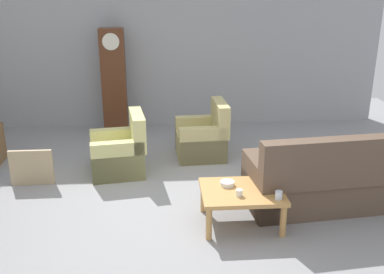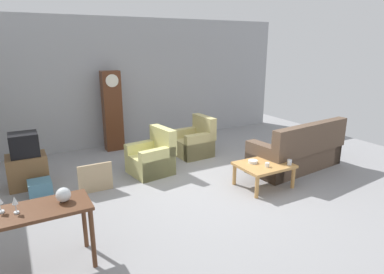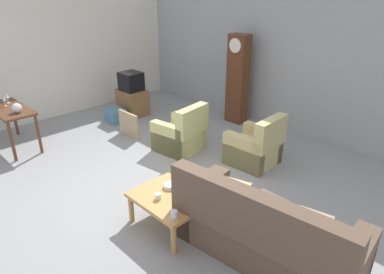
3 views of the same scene
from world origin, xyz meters
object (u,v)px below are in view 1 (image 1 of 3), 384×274
object	(u,v)px
coffee_table_wood	(242,195)
armchair_olive_near	(120,153)
couch_floral	(331,181)
armchair_olive_far	(203,139)
cup_white_porcelain	(239,193)
grandfather_clock	(114,82)
bowl_white_stacked	(227,183)
framed_picture_leaning	(32,168)
cup_blue_rimmed	(279,195)

from	to	relation	value
coffee_table_wood	armchair_olive_near	bearing A→B (deg)	133.81
couch_floral	armchair_olive_far	size ratio (longest dim) A/B	2.37
coffee_table_wood	cup_white_porcelain	distance (m)	0.19
grandfather_clock	cup_white_porcelain	distance (m)	4.09
armchair_olive_near	cup_white_porcelain	distance (m)	2.31
coffee_table_wood	bowl_white_stacked	size ratio (longest dim) A/B	5.53
coffee_table_wood	grandfather_clock	xyz separation A→B (m)	(-1.78, 3.53, 0.60)
bowl_white_stacked	coffee_table_wood	bearing A→B (deg)	-40.46
bowl_white_stacked	cup_white_porcelain	bearing A→B (deg)	-71.06
couch_floral	coffee_table_wood	bearing A→B (deg)	-164.14
armchair_olive_near	framed_picture_leaning	bearing A→B (deg)	-164.69
armchair_olive_near	cup_blue_rimmed	world-z (taller)	armchair_olive_near
armchair_olive_near	cup_blue_rimmed	bearing A→B (deg)	-44.35
coffee_table_wood	couch_floral	bearing A→B (deg)	15.86
armchair_olive_far	coffee_table_wood	xyz separation A→B (m)	(0.24, -2.17, 0.07)
armchair_olive_near	framed_picture_leaning	size ratio (longest dim) A/B	1.53
armchair_olive_near	couch_floral	bearing A→B (deg)	-24.70
cup_white_porcelain	bowl_white_stacked	xyz separation A→B (m)	(-0.10, 0.28, -0.01)
armchair_olive_far	couch_floral	bearing A→B (deg)	-51.42
armchair_olive_near	grandfather_clock	world-z (taller)	grandfather_clock
armchair_olive_far	framed_picture_leaning	size ratio (longest dim) A/B	1.53
armchair_olive_near	coffee_table_wood	world-z (taller)	armchair_olive_near
armchair_olive_far	cup_blue_rimmed	size ratio (longest dim) A/B	9.46
armchair_olive_near	bowl_white_stacked	world-z (taller)	armchair_olive_near
armchair_olive_near	cup_white_porcelain	size ratio (longest dim) A/B	11.78
armchair_olive_far	grandfather_clock	distance (m)	2.16
coffee_table_wood	bowl_white_stacked	distance (m)	0.22
armchair_olive_far	coffee_table_wood	distance (m)	2.18
armchair_olive_far	bowl_white_stacked	bearing A→B (deg)	-87.60
armchair_olive_far	bowl_white_stacked	world-z (taller)	armchair_olive_far
grandfather_clock	armchair_olive_near	bearing A→B (deg)	-83.23
grandfather_clock	framed_picture_leaning	bearing A→B (deg)	-113.89
coffee_table_wood	grandfather_clock	distance (m)	4.00
framed_picture_leaning	bowl_white_stacked	bearing A→B (deg)	-23.65
cup_blue_rimmed	bowl_white_stacked	size ratio (longest dim) A/B	0.56
coffee_table_wood	framed_picture_leaning	xyz separation A→B (m)	(-2.77, 1.28, -0.12)
couch_floral	grandfather_clock	size ratio (longest dim) A/B	1.12
couch_floral	cup_white_porcelain	bearing A→B (deg)	-158.93
armchair_olive_near	cup_blue_rimmed	xyz separation A→B (m)	(1.92, -1.87, 0.19)
couch_floral	framed_picture_leaning	world-z (taller)	couch_floral
armchair_olive_near	framed_picture_leaning	xyz separation A→B (m)	(-1.22, -0.34, -0.05)
coffee_table_wood	grandfather_clock	bearing A→B (deg)	116.70
couch_floral	framed_picture_leaning	size ratio (longest dim) A/B	3.63
grandfather_clock	cup_blue_rimmed	world-z (taller)	grandfather_clock
coffee_table_wood	cup_white_porcelain	bearing A→B (deg)	-112.47
framed_picture_leaning	cup_white_porcelain	size ratio (longest dim) A/B	7.68
cup_white_porcelain	cup_blue_rimmed	distance (m)	0.44
armchair_olive_far	coffee_table_wood	world-z (taller)	armchair_olive_far
armchair_olive_near	bowl_white_stacked	xyz separation A→B (m)	(1.39, -1.48, 0.16)
couch_floral	armchair_olive_far	world-z (taller)	couch_floral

